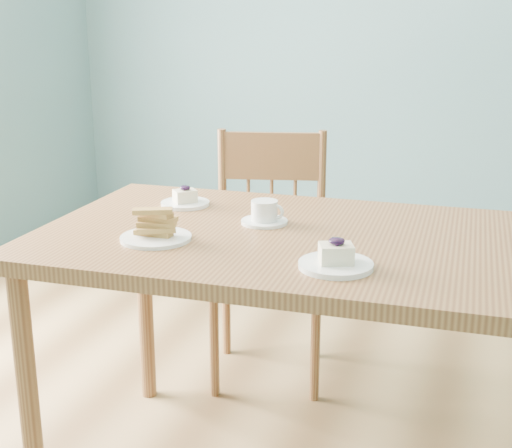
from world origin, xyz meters
name	(u,v)px	position (x,y,z in m)	size (l,w,h in m)	color
room	(391,21)	(0.00, 0.00, 1.35)	(5.01, 5.01, 2.71)	#A37D4C
dining_table	(308,263)	(-0.16, -0.24, 0.71)	(1.51, 0.89, 0.79)	brown
dining_chair	(269,255)	(-0.48, 0.43, 0.48)	(0.52, 0.50, 0.94)	brown
cheesecake_plate_near	(336,260)	(-0.03, -0.47, 0.81)	(0.18, 0.18, 0.07)	white
cheesecake_plate_far	(185,200)	(-0.60, -0.06, 0.81)	(0.15, 0.15, 0.06)	white
coffee_cup	(265,214)	(-0.30, -0.17, 0.82)	(0.13, 0.13, 0.07)	white
biscotti_plate	(156,229)	(-0.53, -0.41, 0.82)	(0.19, 0.19, 0.09)	white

